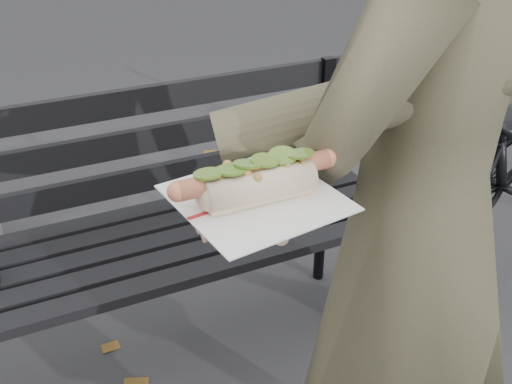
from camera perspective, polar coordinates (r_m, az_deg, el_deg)
park_bench at (r=1.80m, az=-10.67°, el=-2.31°), size 1.50×0.44×0.88m
person at (r=1.13m, az=15.08°, el=-3.42°), size 0.74×0.61×1.75m
held_hotdog at (r=0.87m, az=9.22°, el=6.72°), size 0.62×0.32×0.20m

